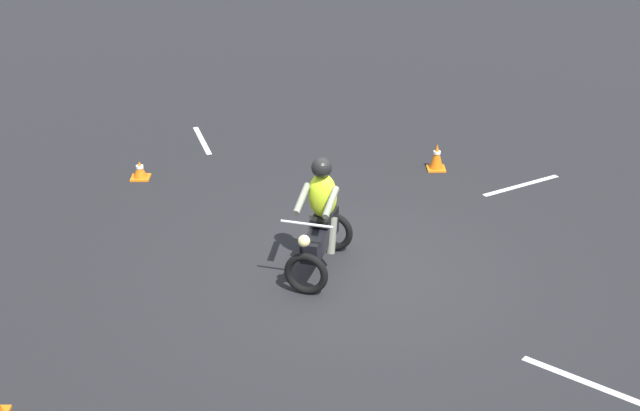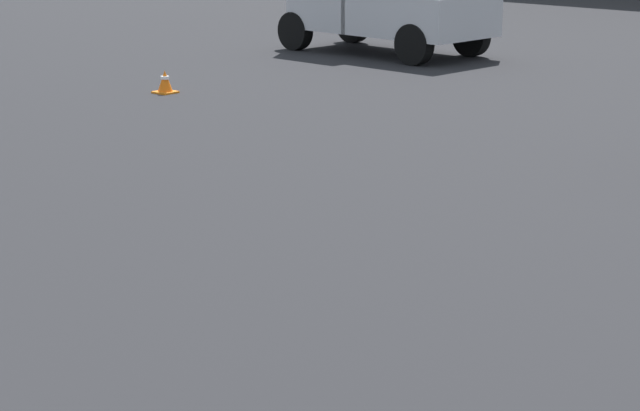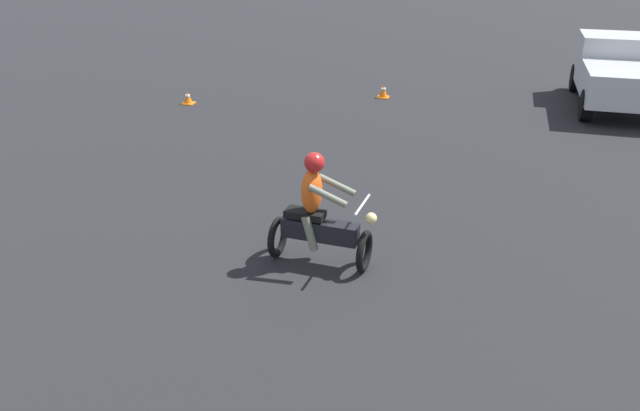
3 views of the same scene
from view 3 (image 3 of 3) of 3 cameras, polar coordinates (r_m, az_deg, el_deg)
name	(u,v)px [view 3 (image 3 of 3)]	position (r m, az deg, el deg)	size (l,w,h in m)	color
motorcycle_rider_background	(318,217)	(8.65, -0.22, -1.02)	(0.79, 1.54, 1.66)	black
pickup_truck	(619,72)	(18.24, 25.66, 10.96)	(4.22, 2.14, 1.73)	black
traffic_cone_near_left	(188,98)	(17.34, -11.99, 9.58)	(0.32, 0.32, 0.33)	orange
traffic_cone_far_right	(383,92)	(17.68, 5.81, 10.33)	(0.32, 0.32, 0.37)	orange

